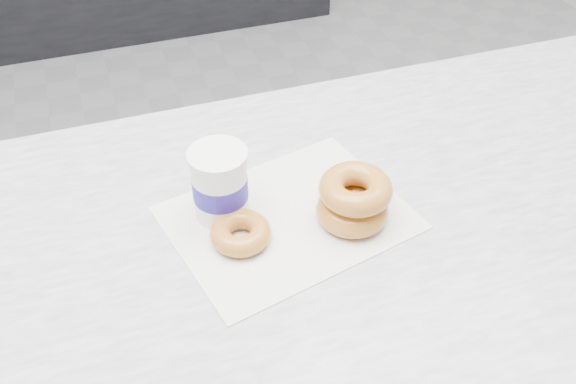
% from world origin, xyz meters
% --- Properties ---
extents(ground, '(5.00, 5.00, 0.00)m').
position_xyz_m(ground, '(0.00, 0.00, 0.00)').
color(ground, gray).
rests_on(ground, ground).
extents(wax_paper, '(0.39, 0.33, 0.00)m').
position_xyz_m(wax_paper, '(0.18, -0.56, 0.90)').
color(wax_paper, silver).
rests_on(wax_paper, counter).
extents(donut_single, '(0.11, 0.11, 0.03)m').
position_xyz_m(donut_single, '(0.10, -0.58, 0.92)').
color(donut_single, '#CA7737').
rests_on(donut_single, wax_paper).
extents(donut_stack, '(0.14, 0.14, 0.07)m').
position_xyz_m(donut_stack, '(0.27, -0.59, 0.94)').
color(donut_stack, '#CA7737').
rests_on(donut_stack, wax_paper).
extents(coffee_cup, '(0.09, 0.09, 0.12)m').
position_xyz_m(coffee_cup, '(0.09, -0.52, 0.96)').
color(coffee_cup, white).
rests_on(coffee_cup, counter).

